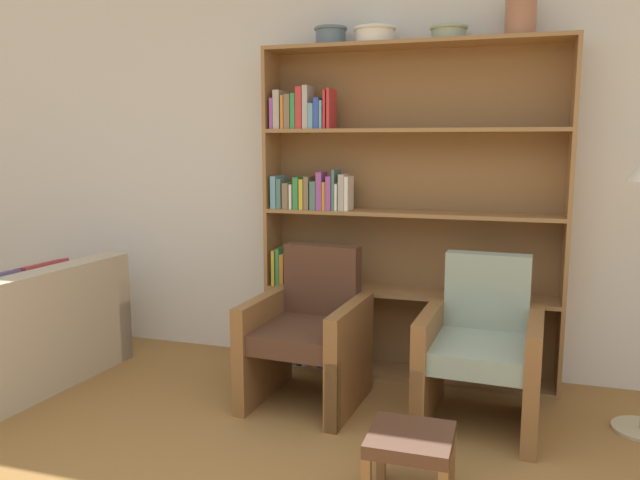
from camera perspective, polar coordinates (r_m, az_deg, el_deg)
wall_back at (r=4.29m, az=7.88°, el=6.35°), size 12.00×0.06×2.75m
bookshelf at (r=4.17m, az=5.69°, el=1.96°), size 1.95×0.30×2.18m
bowl_copper at (r=4.26m, az=0.98°, el=18.21°), size 0.22×0.22×0.12m
bowl_slate at (r=4.19m, az=5.03°, el=18.23°), size 0.27×0.27×0.10m
bowl_cream at (r=4.11m, az=11.69°, el=18.11°), size 0.23×0.23×0.09m
vase_tall at (r=4.10m, az=17.88°, el=19.01°), size 0.18×0.18×0.29m
couch at (r=4.53m, az=-26.84°, el=-8.44°), size 1.02×1.55×0.79m
armchair_leather at (r=3.81m, az=-1.02°, el=-8.63°), size 0.68×0.72×0.93m
armchair_cushioned at (r=3.64m, az=14.52°, el=-9.79°), size 0.67×0.71×0.93m
footstool at (r=2.86m, az=8.28°, el=-18.12°), size 0.36×0.36×0.32m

